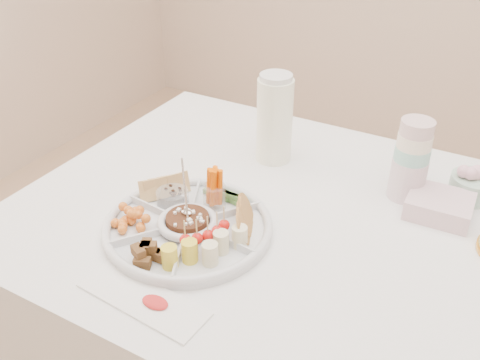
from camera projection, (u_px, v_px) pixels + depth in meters
The scene contains 14 objects.
dining_table at pixel (318, 340), 1.44m from camera, with size 1.52×1.02×0.76m, color white.
party_tray at pixel (188, 225), 1.22m from camera, with size 0.38×0.38×0.04m, color silver.
bean_dip at pixel (188, 222), 1.21m from camera, with size 0.10×0.10×0.04m, color #4B2615.
tortillas at pixel (245, 220), 1.20m from camera, with size 0.10×0.10×0.06m, color #9E5B29, non-canonical shape.
carrot_cucumber at pixel (222, 184), 1.28m from camera, with size 0.11×0.11×0.10m, color #FF6200, non-canonical shape.
pita_raisins at pixel (169, 189), 1.30m from camera, with size 0.11×0.11×0.06m, color tan, non-canonical shape.
cherries at pixel (131, 217), 1.22m from camera, with size 0.10×0.10×0.04m, color #CE7538, non-canonical shape.
granola_chunks at pixel (148, 250), 1.12m from camera, with size 0.09×0.09×0.04m, color #4F3817, non-canonical shape.
banana_tomato at pixel (209, 245), 1.10m from camera, with size 0.11×0.11×0.09m, color #D8C85F, non-canonical shape.
cup_stack at pixel (412, 154), 1.29m from camera, with size 0.09×0.09×0.24m, color #ADBFA3.
thermos at pixel (275, 117), 1.45m from camera, with size 0.10×0.10×0.26m, color white.
flower_bowl at pixel (474, 182), 1.33m from camera, with size 0.12×0.12×0.09m, color #9CC5AC.
napkin_stack at pixel (440, 206), 1.28m from camera, with size 0.15×0.13×0.05m, color beige.
placemat at pixel (143, 299), 1.04m from camera, with size 0.28×0.09×0.01m, color silver.
Camera 1 is at (0.30, -0.97, 1.51)m, focal length 40.00 mm.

